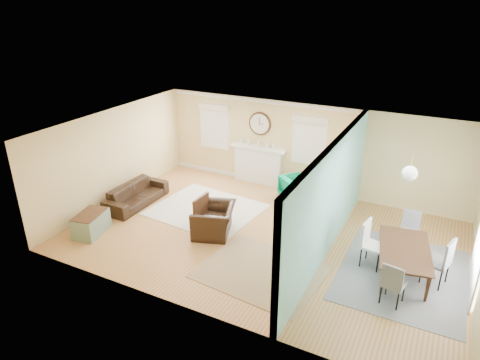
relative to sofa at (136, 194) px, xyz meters
name	(u,v)px	position (x,y,z in m)	size (l,w,h in m)	color
floor	(264,236)	(3.85, 0.02, -0.29)	(9.00, 9.00, 0.00)	#9F6B32
wall_back	(308,149)	(3.85, 3.02, 1.01)	(9.00, 0.02, 2.60)	tan
wall_front	(194,251)	(3.85, -2.98, 1.01)	(9.00, 0.02, 2.60)	tan
wall_left	(114,156)	(-0.65, 0.02, 1.01)	(0.02, 6.00, 2.60)	tan
ceiling	(267,132)	(3.85, 0.02, 2.31)	(9.00, 6.00, 0.02)	white
partition	(334,193)	(5.36, 0.30, 1.07)	(0.17, 6.00, 2.60)	tan
fireplace	(258,164)	(2.35, 2.90, 0.31)	(1.70, 0.30, 1.17)	white
wall_clock	(260,124)	(2.35, 2.98, 1.56)	(0.70, 0.07, 0.70)	#482B1C
window_left	(214,123)	(0.80, 2.97, 1.37)	(1.05, 0.13, 1.42)	white
window_right	(310,137)	(3.90, 2.97, 1.37)	(1.05, 0.13, 1.42)	white
pendant	(410,173)	(6.85, 0.02, 1.91)	(0.30, 0.30, 0.55)	gold
rug_cream	(206,209)	(1.89, 0.57, -0.28)	(2.71, 2.35, 0.01)	silver
rug_jute	(262,271)	(4.40, -1.33, -0.28)	(2.45, 2.00, 0.01)	#A28261
rug_grey	(402,274)	(7.04, -0.08, -0.28)	(2.45, 3.06, 0.01)	slate
sofa	(136,194)	(0.00, 0.00, 0.00)	(1.97, 0.77, 0.58)	black
eames_chair	(214,220)	(2.71, -0.39, 0.07)	(1.10, 0.96, 0.71)	black
green_chair	(294,187)	(3.74, 2.36, 0.04)	(0.70, 0.72, 0.65)	#006942
trunk	(91,223)	(0.05, -1.75, -0.03)	(0.74, 1.01, 0.53)	gray
credenza	(329,210)	(5.06, 1.29, 0.11)	(0.55, 1.63, 0.80)	brown
tv	(331,184)	(5.04, 1.29, 0.83)	(1.09, 0.14, 0.63)	black
garden_stool	(315,232)	(4.99, 0.37, -0.06)	(0.31, 0.31, 0.46)	white
potted_plant	(316,215)	(4.99, 0.37, 0.40)	(0.41, 0.36, 0.46)	#337F33
dining_table	(405,262)	(7.04, -0.08, 0.02)	(1.75, 0.98, 0.62)	#482B1C
dining_chair_n	(410,228)	(6.97, 1.04, 0.23)	(0.40, 0.40, 0.89)	slate
dining_chair_s	(394,279)	(6.97, -1.11, 0.24)	(0.47, 0.47, 0.90)	slate
dining_chair_w	(374,241)	(6.39, -0.06, 0.32)	(0.52, 0.52, 1.03)	white
dining_chair_e	(437,257)	(7.62, -0.10, 0.33)	(0.57, 0.57, 1.04)	slate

